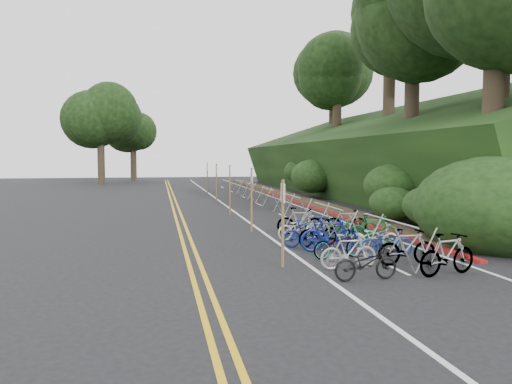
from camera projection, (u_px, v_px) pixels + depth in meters
ground at (263, 258)px, 14.38m from camera, size 120.00×120.00×0.00m
road_markings at (233, 216)px, 24.39m from camera, size 7.47×80.00×0.01m
red_curb at (320, 209)px, 27.21m from camera, size 0.25×28.00×0.10m
embankment at (387, 162)px, 35.32m from camera, size 14.30×48.14×9.11m
tree_cluster at (331, 53)px, 37.08m from camera, size 31.68×53.40×17.01m
bike_rack_front at (388, 231)px, 13.75m from camera, size 1.15×3.23×1.19m
bike_racks_rest at (268, 194)px, 27.62m from camera, size 1.14×23.00×1.17m
signpost_near at (283, 217)px, 13.06m from camera, size 0.08×0.40×2.32m
signposts_rest at (222, 183)px, 28.10m from camera, size 0.08×18.40×2.50m
bike_front at (306, 233)px, 16.02m from camera, size 0.45×1.51×0.90m
bike_valet at (353, 235)px, 15.46m from camera, size 3.06×8.64×1.09m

